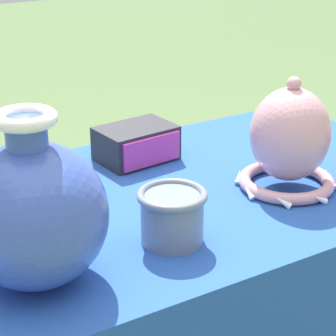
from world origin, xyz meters
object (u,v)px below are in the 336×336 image
object	(u,v)px
vase_tall_bulbous	(33,213)
mosaic_tile_box	(137,143)
vase_dome_bell	(289,142)
cup_wide_slate	(172,215)

from	to	relation	value
vase_tall_bulbous	mosaic_tile_box	xyz separation A→B (m)	(0.33, 0.31, -0.07)
mosaic_tile_box	vase_dome_bell	bearing A→B (deg)	-62.25
vase_dome_bell	cup_wide_slate	size ratio (longest dim) A/B	1.93
vase_dome_bell	mosaic_tile_box	xyz separation A→B (m)	(-0.17, 0.25, -0.05)
vase_tall_bulbous	mosaic_tile_box	distance (m)	0.46
vase_tall_bulbous	mosaic_tile_box	world-z (taller)	vase_tall_bulbous
vase_dome_bell	mosaic_tile_box	bearing A→B (deg)	123.26
vase_tall_bulbous	cup_wide_slate	distance (m)	0.22
vase_dome_bell	vase_tall_bulbous	bearing A→B (deg)	-173.30
cup_wide_slate	vase_tall_bulbous	bearing A→B (deg)	179.35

